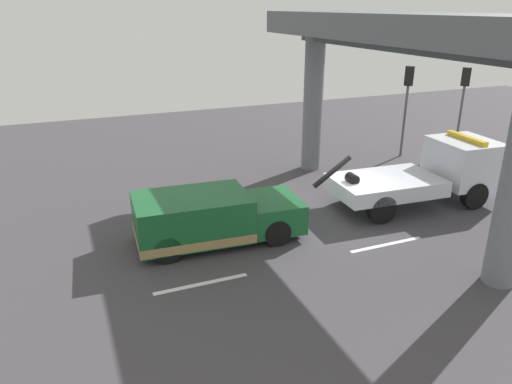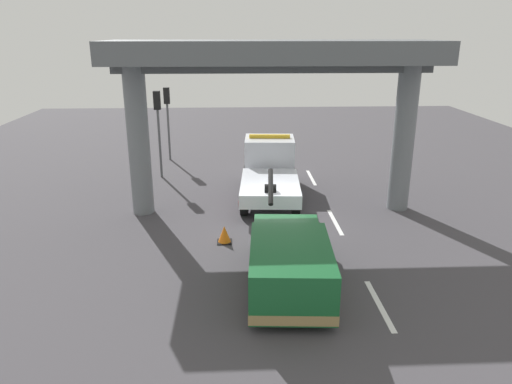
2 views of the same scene
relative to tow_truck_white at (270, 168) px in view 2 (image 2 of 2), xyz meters
The scene contains 11 objects.
ground_plane 3.80m from the tow_truck_white, behind, with size 60.00×40.00×0.10m, color #423F44.
lane_stripe_west 9.94m from the tow_truck_white, 166.41° to the right, with size 2.60×0.16×0.01m, color silver.
lane_stripe_mid 4.44m from the tow_truck_white, 147.12° to the right, with size 2.60×0.16×0.01m, color silver.
lane_stripe_east 3.55m from the tow_truck_white, 43.85° to the right, with size 2.60×0.16×0.01m, color silver.
tow_truck_white is the anchor object (origin of this frame).
towed_van_green 8.57m from the tow_truck_white, behind, with size 5.32×2.50×1.58m.
overpass_structure 5.00m from the tow_truck_white, behind, with size 3.60×12.59×6.77m.
traffic_light_near 6.02m from the tow_truck_white, 111.24° to the left, with size 0.39×0.32×4.26m.
traffic_light_far 6.38m from the tow_truck_white, 61.13° to the left, with size 0.39×0.32×4.34m.
traffic_light_mid 8.54m from the tow_truck_white, 39.58° to the left, with size 0.39×0.32×4.13m.
traffic_cone_orange 5.71m from the tow_truck_white, 159.50° to the left, with size 0.52×0.52×0.62m.
Camera 2 is at (-17.23, 1.52, 7.08)m, focal length 33.64 mm.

